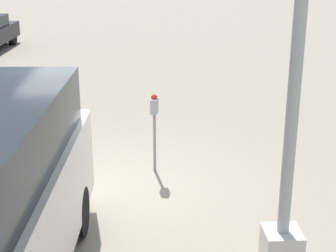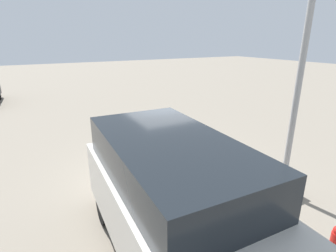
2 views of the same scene
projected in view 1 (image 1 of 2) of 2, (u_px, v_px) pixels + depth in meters
ground_plane at (120, 191)px, 8.29m from camera, size 80.00×80.00×0.00m
parking_meter_near at (154, 115)px, 8.75m from camera, size 0.22×0.15×1.39m
lamp_post at (291, 133)px, 5.65m from camera, size 0.44×0.44×5.93m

